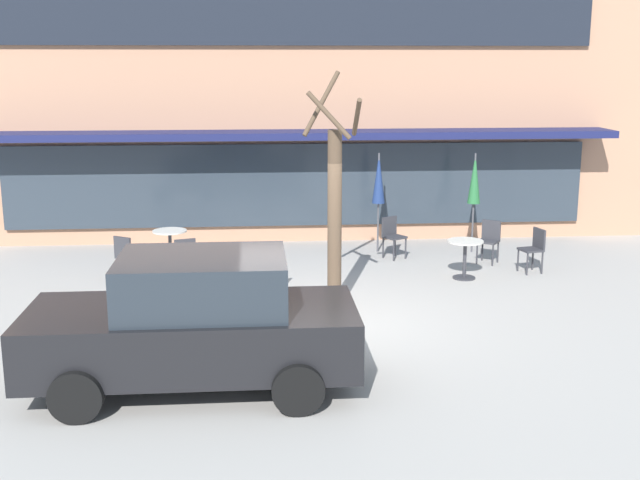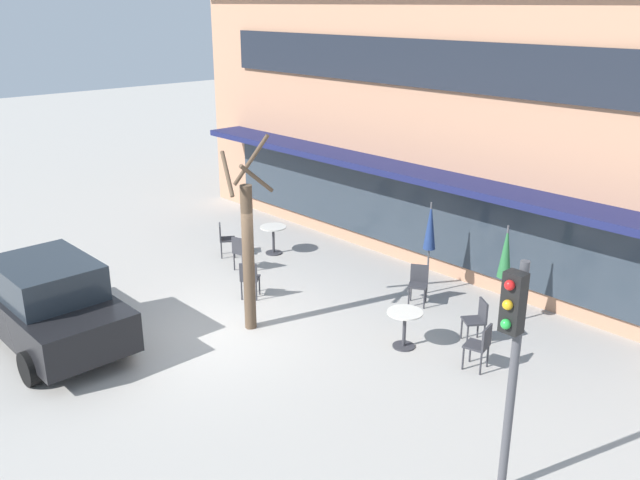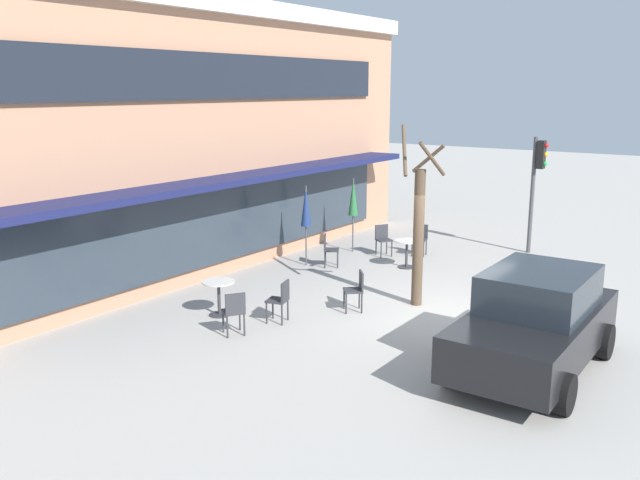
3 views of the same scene
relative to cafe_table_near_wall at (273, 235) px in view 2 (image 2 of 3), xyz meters
The scene contains 15 objects.
ground_plane 4.77m from the cafe_table_near_wall, 54.32° to the right, with size 80.00×80.00×0.00m, color #ADA8A0.
building_facade 7.34m from the cafe_table_near_wall, 65.68° to the left, with size 16.74×9.10×7.00m.
cafe_table_near_wall is the anchor object (origin of this frame).
cafe_table_streetside 5.98m from the cafe_table_near_wall, 13.81° to the right, with size 0.70×0.70×0.76m.
patio_umbrella_green_folded 4.70m from the cafe_table_near_wall, 12.02° to the left, with size 0.28×0.28×2.20m.
patio_umbrella_cream_folded 6.68m from the cafe_table_near_wall, ahead, with size 0.28×0.28×2.20m.
cafe_chair_0 4.70m from the cafe_table_near_wall, ahead, with size 0.55×0.55×0.89m.
cafe_chair_1 1.30m from the cafe_table_near_wall, 123.40° to the right, with size 0.55×0.55×0.89m.
cafe_chair_2 1.41m from the cafe_table_near_wall, 73.30° to the right, with size 0.50×0.50×0.89m.
cafe_chair_3 2.96m from the cafe_table_near_wall, 49.43° to the right, with size 0.56×0.56×0.89m.
cafe_chair_4 6.65m from the cafe_table_near_wall, ahead, with size 0.56×0.56×0.89m.
cafe_chair_5 7.39m from the cafe_table_near_wall, ahead, with size 0.48×0.48×0.89m.
parked_sedan 6.51m from the cafe_table_near_wall, 81.31° to the right, with size 4.21×2.03×1.76m.
street_tree 4.55m from the cafe_table_near_wall, 45.19° to the right, with size 0.95×1.05×4.00m.
traffic_light_pole 10.27m from the cafe_table_near_wall, 21.30° to the right, with size 0.26×0.44×3.40m.
Camera 2 is at (10.63, -6.81, 6.39)m, focal length 38.00 mm.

